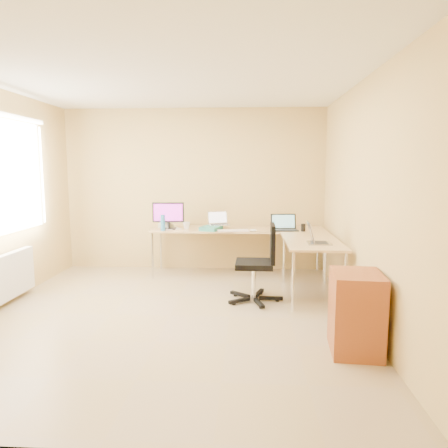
# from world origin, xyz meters

# --- Properties ---
(floor) EXTENTS (4.50, 4.50, 0.00)m
(floor) POSITION_xyz_m (0.00, 0.00, 0.00)
(floor) COLOR tan
(floor) RESTS_ON ground
(ceiling) EXTENTS (4.50, 4.50, 0.00)m
(ceiling) POSITION_xyz_m (0.00, 0.00, 2.60)
(ceiling) COLOR white
(ceiling) RESTS_ON ground
(wall_back) EXTENTS (4.50, 0.00, 4.50)m
(wall_back) POSITION_xyz_m (0.00, 2.25, 1.30)
(wall_back) COLOR tan
(wall_back) RESTS_ON ground
(wall_front) EXTENTS (4.50, 0.00, 4.50)m
(wall_front) POSITION_xyz_m (0.00, -2.25, 1.30)
(wall_front) COLOR tan
(wall_front) RESTS_ON ground
(wall_right) EXTENTS (0.00, 4.50, 4.50)m
(wall_right) POSITION_xyz_m (2.10, 0.00, 1.30)
(wall_right) COLOR tan
(wall_right) RESTS_ON ground
(desk_main) EXTENTS (2.65, 0.70, 0.73)m
(desk_main) POSITION_xyz_m (0.72, 1.85, 0.36)
(desk_main) COLOR tan
(desk_main) RESTS_ON ground
(desk_return) EXTENTS (0.70, 1.30, 0.73)m
(desk_return) POSITION_xyz_m (1.70, 0.85, 0.36)
(desk_return) COLOR tan
(desk_return) RESTS_ON ground
(monitor) EXTENTS (0.49, 0.18, 0.41)m
(monitor) POSITION_xyz_m (-0.33, 1.72, 0.94)
(monitor) COLOR black
(monitor) RESTS_ON desk_main
(book_stack) EXTENTS (0.35, 0.40, 0.06)m
(book_stack) POSITION_xyz_m (0.32, 1.67, 0.76)
(book_stack) COLOR #287669
(book_stack) RESTS_ON desk_main
(laptop_center) EXTENTS (0.38, 0.33, 0.21)m
(laptop_center) POSITION_xyz_m (0.43, 1.81, 0.89)
(laptop_center) COLOR silver
(laptop_center) RESTS_ON desk_main
(laptop_black) EXTENTS (0.41, 0.33, 0.24)m
(laptop_black) POSITION_xyz_m (1.42, 1.69, 0.85)
(laptop_black) COLOR black
(laptop_black) RESTS_ON desk_main
(keyboard) EXTENTS (0.48, 0.22, 0.02)m
(keyboard) POSITION_xyz_m (0.66, 1.55, 0.74)
(keyboard) COLOR white
(keyboard) RESTS_ON desk_main
(mouse) EXTENTS (0.11, 0.08, 0.04)m
(mouse) POSITION_xyz_m (0.95, 1.55, 0.75)
(mouse) COLOR white
(mouse) RESTS_ON desk_main
(mug) EXTENTS (0.15, 0.15, 0.11)m
(mug) POSITION_xyz_m (-0.06, 1.74, 0.78)
(mug) COLOR silver
(mug) RESTS_ON desk_main
(cd_stack) EXTENTS (0.15, 0.15, 0.03)m
(cd_stack) POSITION_xyz_m (0.31, 1.64, 0.74)
(cd_stack) COLOR silver
(cd_stack) RESTS_ON desk_main
(water_bottle) EXTENTS (0.08, 0.08, 0.24)m
(water_bottle) POSITION_xyz_m (-0.38, 1.55, 0.85)
(water_bottle) COLOR teal
(water_bottle) RESTS_ON desk_main
(papers) EXTENTS (0.36, 0.41, 0.01)m
(papers) POSITION_xyz_m (-0.31, 1.81, 0.73)
(papers) COLOR white
(papers) RESTS_ON desk_main
(white_box) EXTENTS (0.24, 0.20, 0.07)m
(white_box) POSITION_xyz_m (-0.40, 1.87, 0.77)
(white_box) COLOR silver
(white_box) RESTS_ON desk_main
(desk_fan) EXTENTS (0.21, 0.21, 0.25)m
(desk_fan) POSITION_xyz_m (-0.40, 1.90, 0.85)
(desk_fan) COLOR white
(desk_fan) RESTS_ON desk_main
(black_cup) EXTENTS (0.07, 0.07, 0.11)m
(black_cup) POSITION_xyz_m (1.69, 1.61, 0.79)
(black_cup) COLOR black
(black_cup) RESTS_ON desk_main
(laptop_return) EXTENTS (0.34, 0.27, 0.22)m
(laptop_return) POSITION_xyz_m (1.75, 0.62, 0.84)
(laptop_return) COLOR #A0A1AA
(laptop_return) RESTS_ON desk_return
(office_chair) EXTENTS (0.60, 0.60, 0.98)m
(office_chair) POSITION_xyz_m (0.95, 0.58, 0.50)
(office_chair) COLOR black
(office_chair) RESTS_ON ground
(cabinet) EXTENTS (0.48, 0.57, 0.74)m
(cabinet) POSITION_xyz_m (1.85, -0.81, 0.36)
(cabinet) COLOR brown
(cabinet) RESTS_ON ground
(radiator) EXTENTS (0.09, 0.80, 0.55)m
(radiator) POSITION_xyz_m (-2.03, 0.40, 0.35)
(radiator) COLOR white
(radiator) RESTS_ON ground
(window) EXTENTS (0.10, 1.80, 1.40)m
(window) POSITION_xyz_m (-2.05, 0.40, 1.55)
(window) COLOR white
(window) RESTS_ON wall_left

